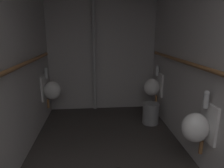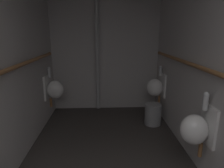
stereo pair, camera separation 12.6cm
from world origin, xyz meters
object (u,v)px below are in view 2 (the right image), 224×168
urinal_left_mid (54,89)px  standpipe_back_wall (97,51)px  urinal_right_mid (196,129)px  urinal_right_far (156,87)px  waste_bin (153,114)px

urinal_left_mid → standpipe_back_wall: 1.13m
urinal_right_mid → urinal_right_far: bearing=90.0°
waste_bin → urinal_left_mid: bearing=171.5°
urinal_left_mid → urinal_right_far: 1.90m
urinal_right_mid → standpipe_back_wall: size_ratio=0.31×
urinal_right_far → waste_bin: size_ratio=1.99×
urinal_right_far → standpipe_back_wall: bearing=158.6°
urinal_right_mid → waste_bin: bearing=94.8°
urinal_right_far → standpipe_back_wall: (-1.12, 0.44, 0.65)m
standpipe_back_wall → waste_bin: bearing=-37.1°
urinal_right_far → standpipe_back_wall: size_ratio=0.31×
urinal_right_mid → urinal_right_far: same height
standpipe_back_wall → urinal_right_mid: bearing=-62.2°
urinal_right_mid → urinal_left_mid: bearing=139.5°
urinal_left_mid → waste_bin: (1.79, -0.27, -0.41)m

